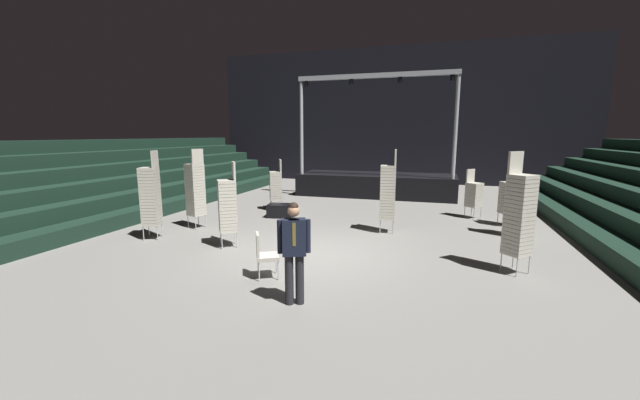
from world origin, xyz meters
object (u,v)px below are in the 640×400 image
object	(u,v)px
chair_stack_mid_left	(519,214)
chair_stack_rear_centre	(509,197)
chair_stack_rear_right	(195,189)
chair_stack_aisle_left	(228,205)
chair_stack_front_left	(150,195)
chair_stack_mid_centre	(388,192)
chair_stack_rear_left	(474,194)
stage_riser	(376,183)
equipment_road_case	(281,211)
man_with_tie	(294,247)
loose_chair_near_man	(264,253)
chair_stack_front_right	(521,199)
chair_stack_mid_right	(276,185)

from	to	relation	value
chair_stack_mid_left	chair_stack_rear_centre	xyz separation A→B (m)	(0.55, 4.61, -0.34)
chair_stack_rear_centre	chair_stack_rear_right	bearing A→B (deg)	86.06
chair_stack_rear_centre	chair_stack_aisle_left	world-z (taller)	chair_stack_aisle_left
chair_stack_front_left	chair_stack_mid_centre	xyz separation A→B (m)	(6.20, 2.67, 0.00)
chair_stack_rear_left	chair_stack_rear_centre	bearing A→B (deg)	88.57
chair_stack_front_left	chair_stack_aisle_left	size ratio (longest dim) A/B	1.11
chair_stack_aisle_left	chair_stack_rear_left	bearing A→B (deg)	-85.13
stage_riser	chair_stack_aisle_left	distance (m)	9.89
equipment_road_case	man_with_tie	bearing A→B (deg)	-64.91
loose_chair_near_man	chair_stack_front_right	bearing A→B (deg)	103.20
stage_riser	man_with_tie	xyz separation A→B (m)	(0.53, -12.28, 0.40)
man_with_tie	chair_stack_aisle_left	bearing A→B (deg)	-65.82
chair_stack_front_left	chair_stack_rear_right	world-z (taller)	same
chair_stack_front_left	chair_stack_rear_centre	xyz separation A→B (m)	(9.79, 4.69, -0.29)
chair_stack_front_left	chair_stack_mid_left	bearing A→B (deg)	-109.56
chair_stack_front_right	chair_stack_mid_centre	bearing A→B (deg)	-85.14
chair_stack_front_left	stage_riser	bearing A→B (deg)	-46.65
chair_stack_front_left	equipment_road_case	bearing A→B (deg)	-52.17
chair_stack_rear_left	loose_chair_near_man	bearing A→B (deg)	9.47
man_with_tie	chair_stack_mid_centre	xyz separation A→B (m)	(0.88, 5.39, 0.22)
chair_stack_rear_centre	man_with_tie	bearing A→B (deg)	125.96
stage_riser	chair_stack_front_left	world-z (taller)	stage_riser
chair_stack_mid_right	chair_stack_aisle_left	size ratio (longest dim) A/B	0.89
stage_riser	chair_stack_mid_centre	world-z (taller)	stage_riser
chair_stack_rear_left	chair_stack_aisle_left	distance (m)	8.50
stage_riser	loose_chair_near_man	size ratio (longest dim) A/B	7.77
equipment_road_case	chair_stack_rear_left	bearing A→B (deg)	16.17
chair_stack_front_right	chair_stack_aisle_left	size ratio (longest dim) A/B	1.00
chair_stack_front_left	chair_stack_rear_centre	world-z (taller)	chair_stack_front_left
man_with_tie	chair_stack_mid_right	distance (m)	8.38
chair_stack_mid_centre	loose_chair_near_man	size ratio (longest dim) A/B	2.62
chair_stack_front_right	chair_stack_front_left	bearing A→B (deg)	-76.47
chair_stack_front_right	chair_stack_aisle_left	bearing A→B (deg)	-70.76
chair_stack_mid_centre	chair_stack_rear_right	distance (m)	5.91
chair_stack_rear_centre	equipment_road_case	bearing A→B (deg)	74.68
man_with_tie	chair_stack_front_right	world-z (taller)	chair_stack_front_right
chair_stack_front_right	chair_stack_mid_left	world-z (taller)	chair_stack_mid_left
chair_stack_aisle_left	equipment_road_case	xyz separation A→B (m)	(-0.12, 3.73, -0.88)
chair_stack_rear_left	chair_stack_rear_centre	size ratio (longest dim) A/B	0.91
chair_stack_mid_left	chair_stack_mid_centre	xyz separation A→B (m)	(-3.04, 2.59, -0.04)
chair_stack_front_right	chair_stack_mid_right	distance (m)	8.36
chair_stack_rear_left	chair_stack_aisle_left	xyz separation A→B (m)	(-6.38, -5.61, 0.25)
chair_stack_mid_centre	chair_stack_aisle_left	xyz separation A→B (m)	(-3.76, -2.71, -0.13)
equipment_road_case	loose_chair_near_man	world-z (taller)	loose_chair_near_man
chair_stack_mid_right	chair_stack_rear_right	distance (m)	3.58
stage_riser	chair_stack_mid_centre	xyz separation A→B (m)	(1.42, -6.89, 0.62)
stage_riser	loose_chair_near_man	xyz separation A→B (m)	(-0.50, -11.32, -0.09)
equipment_road_case	loose_chair_near_man	distance (m)	5.81
chair_stack_front_right	chair_stack_rear_right	size ratio (longest dim) A/B	0.90
chair_stack_mid_left	loose_chair_near_man	distance (m)	5.34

